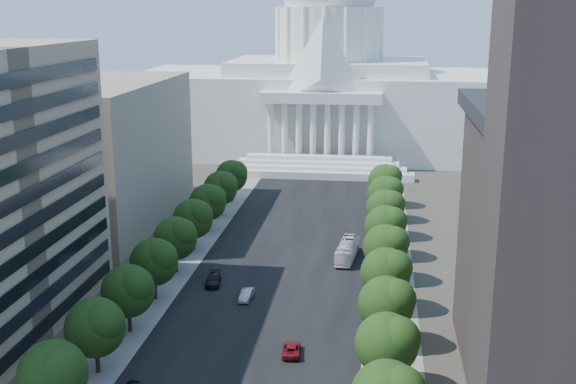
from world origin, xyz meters
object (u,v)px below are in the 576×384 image
at_px(car_red, 291,349).
at_px(city_bus, 347,250).
at_px(car_dark_b, 213,280).
at_px(car_silver, 247,295).

height_order(car_red, city_bus, city_bus).
height_order(car_red, car_dark_b, car_dark_b).
bearing_deg(car_red, car_silver, -66.55).
height_order(car_dark_b, city_bus, city_bus).
height_order(car_silver, city_bus, city_bus).
distance_m(car_red, city_bus, 38.91).
bearing_deg(car_silver, car_red, -58.73).
relative_size(car_silver, car_red, 0.92).
xyz_separation_m(car_dark_b, city_bus, (21.51, 15.38, 0.87)).
bearing_deg(car_dark_b, car_silver, -46.94).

